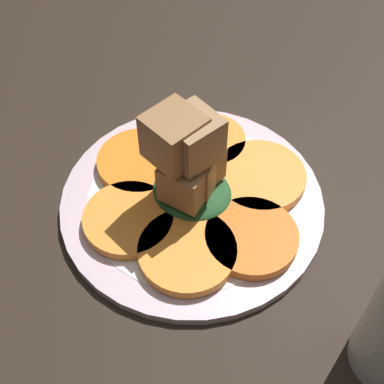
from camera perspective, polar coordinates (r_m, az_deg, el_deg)
name	(u,v)px	position (r cm, az deg, el deg)	size (l,w,h in cm)	color
table_slab	(192,210)	(57.11, 0.00, -1.95)	(120.00, 120.00, 2.00)	black
plate	(192,201)	(55.90, 0.00, -1.02)	(27.33, 27.33, 1.05)	silver
carrot_slice_0	(128,219)	(53.49, -6.81, -2.89)	(9.04, 9.04, 1.13)	orange
carrot_slice_1	(187,251)	(51.00, -0.51, -6.35)	(9.47, 9.47, 1.13)	orange
carrot_slice_2	(251,237)	(52.21, 6.36, -4.80)	(9.12, 9.12, 1.13)	orange
carrot_slice_3	(260,176)	(57.02, 7.24, 1.66)	(9.73, 9.73, 1.13)	orange
carrot_slice_4	(209,141)	(60.07, 1.84, 5.41)	(8.13, 8.13, 1.13)	orange
carrot_slice_5	(140,162)	(58.20, -5.56, 3.21)	(9.30, 9.30, 1.13)	orange
center_pile	(191,165)	(51.63, -0.16, 2.95)	(8.43, 7.77, 11.46)	#235128
fork	(206,157)	(58.92, 1.49, 3.73)	(16.92, 7.13, 0.40)	silver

